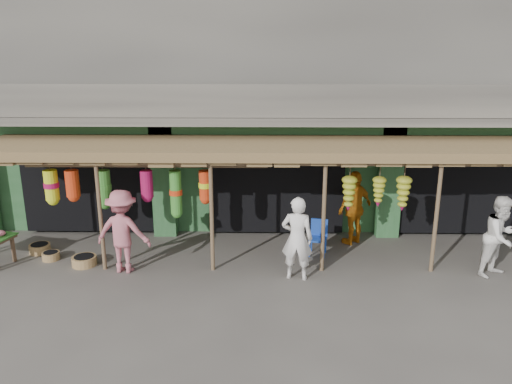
{
  "coord_description": "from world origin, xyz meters",
  "views": [
    {
      "loc": [
        -0.35,
        -10.74,
        4.9
      ],
      "look_at": [
        -0.53,
        1.0,
        1.52
      ],
      "focal_mm": 35.0,
      "sensor_mm": 36.0,
      "label": 1
    }
  ],
  "objects_px": {
    "blue_chair": "(319,235)",
    "person_right": "(500,237)",
    "person_vendor": "(355,208)",
    "person_front": "(297,238)",
    "person_shopper": "(123,231)"
  },
  "relations": [
    {
      "from": "person_front",
      "to": "person_right",
      "type": "xyz_separation_m",
      "value": [
        4.49,
        0.22,
        -0.02
      ]
    },
    {
      "from": "blue_chair",
      "to": "person_front",
      "type": "distance_m",
      "value": 1.59
    },
    {
      "from": "person_front",
      "to": "person_shopper",
      "type": "relative_size",
      "value": 0.98
    },
    {
      "from": "person_vendor",
      "to": "blue_chair",
      "type": "bearing_deg",
      "value": -2.51
    },
    {
      "from": "blue_chair",
      "to": "person_front",
      "type": "xyz_separation_m",
      "value": [
        -0.63,
        -1.39,
        0.45
      ]
    },
    {
      "from": "person_front",
      "to": "person_right",
      "type": "distance_m",
      "value": 4.5
    },
    {
      "from": "blue_chair",
      "to": "person_right",
      "type": "bearing_deg",
      "value": -3.43
    },
    {
      "from": "person_right",
      "to": "person_vendor",
      "type": "height_order",
      "value": "person_vendor"
    },
    {
      "from": "person_vendor",
      "to": "person_shopper",
      "type": "bearing_deg",
      "value": -20.49
    },
    {
      "from": "blue_chair",
      "to": "person_vendor",
      "type": "bearing_deg",
      "value": 49.28
    },
    {
      "from": "person_right",
      "to": "person_front",
      "type": "bearing_deg",
      "value": 148.73
    },
    {
      "from": "person_right",
      "to": "person_vendor",
      "type": "bearing_deg",
      "value": 112.67
    },
    {
      "from": "person_front",
      "to": "person_vendor",
      "type": "relative_size",
      "value": 0.97
    },
    {
      "from": "blue_chair",
      "to": "person_vendor",
      "type": "xyz_separation_m",
      "value": [
        0.99,
        0.72,
        0.48
      ]
    },
    {
      "from": "blue_chair",
      "to": "person_right",
      "type": "distance_m",
      "value": 4.06
    }
  ]
}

